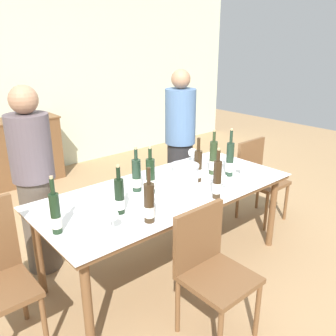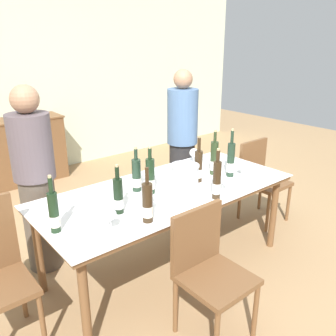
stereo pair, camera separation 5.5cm
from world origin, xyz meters
TOP-DOWN VIEW (x-y plane):
  - ground_plane at (0.00, 0.00)m, footprint 12.00×12.00m
  - back_wall at (0.00, 3.11)m, footprint 8.00×0.10m
  - sideboard_cabinet at (-0.29, 2.82)m, footprint 1.18×0.46m
  - dining_table at (0.00, 0.00)m, footprint 2.13×0.95m
  - ice_bucket at (0.14, -0.05)m, footprint 0.23×0.23m
  - wine_bottle_0 at (-0.21, 0.13)m, footprint 0.07×0.07m
  - wine_bottle_1 at (-0.53, -0.10)m, footprint 0.07×0.07m
  - wine_bottle_2 at (0.30, -0.04)m, footprint 0.07×0.07m
  - wine_bottle_3 at (0.61, -0.13)m, footprint 0.07×0.07m
  - wine_bottle_4 at (-0.98, -0.07)m, footprint 0.06×0.06m
  - wine_bottle_5 at (0.17, -0.37)m, footprint 0.06×0.06m
  - wine_bottle_6 at (-0.16, 0.03)m, footprint 0.07×0.07m
  - wine_bottle_7 at (0.53, 0.00)m, footprint 0.07×0.07m
  - wine_bottle_8 at (-0.45, -0.33)m, footprint 0.07×0.07m
  - wine_glass_0 at (0.61, 0.34)m, footprint 0.09×0.09m
  - wine_glass_1 at (0.69, -0.19)m, footprint 0.07×0.07m
  - wine_glass_2 at (0.30, -0.32)m, footprint 0.08×0.08m
  - wine_glass_3 at (-0.71, -0.29)m, footprint 0.08×0.08m
  - chair_right_end at (1.36, 0.08)m, footprint 0.42×0.42m
  - chair_near_front at (-0.25, -0.71)m, footprint 0.42×0.42m
  - person_host at (-0.81, 0.70)m, footprint 0.33×0.33m
  - person_guest_left at (0.83, 0.75)m, footprint 0.33×0.33m

SIDE VIEW (x-z plane):
  - ground_plane at x=0.00m, z-range 0.00..0.00m
  - sideboard_cabinet at x=-0.29m, z-range 0.00..0.89m
  - chair_right_end at x=1.36m, z-range 0.07..0.93m
  - chair_near_front at x=-0.25m, z-range 0.07..0.94m
  - dining_table at x=0.00m, z-range 0.31..1.04m
  - person_host at x=-0.81m, z-range 0.00..1.57m
  - person_guest_left at x=0.83m, z-range 0.00..1.59m
  - wine_glass_2 at x=0.30m, z-range 0.76..0.91m
  - wine_glass_1 at x=0.69m, z-range 0.77..0.91m
  - wine_glass_0 at x=0.61m, z-range 0.76..0.91m
  - ice_bucket at x=0.14m, z-range 0.74..0.93m
  - wine_glass_3 at x=-0.71m, z-range 0.77..0.92m
  - wine_bottle_1 at x=-0.53m, z-range 0.68..1.04m
  - wine_bottle_0 at x=-0.21m, z-range 0.68..1.04m
  - wine_bottle_8 at x=-0.45m, z-range 0.68..1.06m
  - wine_bottle_4 at x=-0.98m, z-range 0.68..1.06m
  - wine_bottle_2 at x=0.30m, z-range 0.68..1.06m
  - wine_bottle_6 at x=-0.16m, z-range 0.68..1.06m
  - wine_bottle_5 at x=0.17m, z-range 0.68..1.08m
  - wine_bottle_7 at x=0.53m, z-range 0.68..1.08m
  - wine_bottle_3 at x=0.61m, z-range 0.67..1.10m
  - back_wall at x=0.00m, z-range 0.00..2.80m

